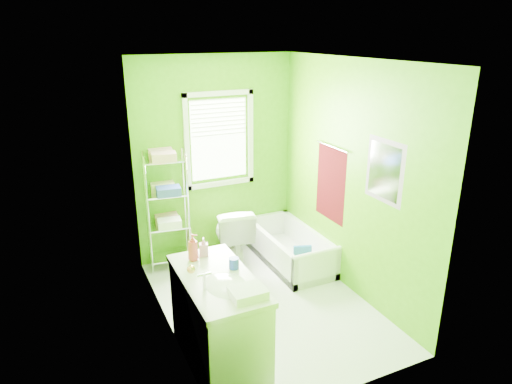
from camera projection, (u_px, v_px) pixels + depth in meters
name	position (u px, v px, depth m)	size (l,w,h in m)	color
ground	(264.00, 304.00, 5.05)	(2.90, 2.90, 0.00)	silver
room_envelope	(265.00, 170.00, 4.53)	(2.14, 2.94, 2.62)	#449006
window	(219.00, 135.00, 5.75)	(0.92, 0.05, 1.22)	white
door	(199.00, 290.00, 3.45)	(0.09, 0.80, 2.00)	white
right_wall_decor	(350.00, 179.00, 5.00)	(0.04, 1.48, 1.17)	#45070A
bathtub	(290.00, 252.00, 5.91)	(0.65, 1.39, 0.45)	white
toilet	(232.00, 235.00, 5.79)	(0.45, 0.79, 0.81)	white
vanity	(219.00, 317.00, 4.03)	(0.59, 1.15, 1.12)	white
wire_shelf_unit	(167.00, 198.00, 5.56)	(0.54, 0.44, 1.52)	silver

